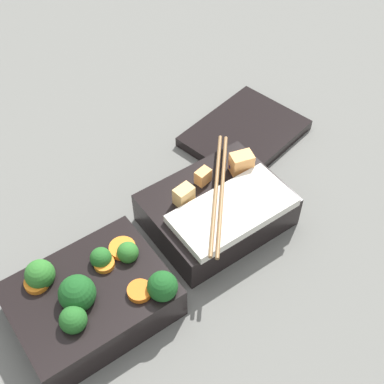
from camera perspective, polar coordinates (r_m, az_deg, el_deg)
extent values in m
plane|color=slate|center=(0.71, -3.21, -6.41)|extent=(3.00, 3.00, 0.00)
cube|color=black|center=(0.65, -10.69, -11.31)|extent=(0.18, 0.14, 0.05)
sphere|color=#2D7028|center=(0.64, -6.86, -6.41)|extent=(0.03, 0.03, 0.03)
sphere|color=#19511E|center=(0.61, -3.17, -10.01)|extent=(0.04, 0.04, 0.04)
sphere|color=#236023|center=(0.65, -9.84, -6.75)|extent=(0.03, 0.03, 0.03)
sphere|color=#2D7028|center=(0.64, -15.91, -8.44)|extent=(0.04, 0.04, 0.04)
sphere|color=#236023|center=(0.61, -12.56, -13.17)|extent=(0.03, 0.03, 0.03)
sphere|color=#19511E|center=(0.62, -12.15, -10.53)|extent=(0.04, 0.04, 0.04)
cylinder|color=orange|center=(0.64, -9.35, -7.55)|extent=(0.03, 0.03, 0.01)
cylinder|color=orange|center=(0.66, -7.65, -5.69)|extent=(0.04, 0.04, 0.01)
cylinder|color=orange|center=(0.65, -16.23, -9.28)|extent=(0.04, 0.04, 0.01)
cylinder|color=orange|center=(0.62, -5.60, -10.47)|extent=(0.04, 0.04, 0.01)
cube|color=black|center=(0.72, 2.81, -2.09)|extent=(0.18, 0.14, 0.05)
cube|color=silver|center=(0.68, 4.38, -1.97)|extent=(0.16, 0.08, 0.01)
cube|color=#EAB266|center=(0.69, -0.88, -0.35)|extent=(0.03, 0.02, 0.03)
cube|color=#F4A356|center=(0.71, 1.18, 1.68)|extent=(0.02, 0.02, 0.02)
cube|color=#F4A356|center=(0.73, 5.30, 3.09)|extent=(0.03, 0.03, 0.03)
sphere|color=#381942|center=(0.73, 4.51, 2.81)|extent=(0.02, 0.02, 0.02)
cylinder|color=olive|center=(0.69, 3.22, -0.03)|extent=(0.14, 0.16, 0.01)
cylinder|color=olive|center=(0.69, 2.64, 0.01)|extent=(0.14, 0.16, 0.01)
cube|color=black|center=(0.86, 5.64, 6.26)|extent=(0.20, 0.17, 0.02)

